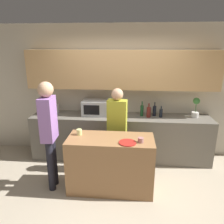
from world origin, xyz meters
The scene contains 16 objects.
ground_plane centered at (0.00, 0.00, 0.00)m, with size 14.00×14.00×0.00m, color #BCAD93.
back_wall centered at (0.00, 1.66, 1.54)m, with size 6.40×0.40×2.70m.
back_counter centered at (0.00, 1.39, 0.46)m, with size 3.60×0.62×0.92m.
kitchen_island centered at (-0.10, 0.33, 0.45)m, with size 1.35×0.60×0.90m.
microwave centered at (-0.52, 1.47, 1.07)m, with size 0.52×0.39×0.30m.
toaster centered at (-1.45, 1.47, 1.01)m, with size 0.26×0.16×0.18m.
potted_plant centered at (1.47, 1.47, 1.11)m, with size 0.14×0.14×0.40m.
bottle_0 centered at (0.42, 1.45, 1.03)m, with size 0.06×0.06×0.30m.
bottle_1 centered at (0.56, 1.38, 1.02)m, with size 0.08×0.08×0.28m.
bottle_2 centered at (0.68, 1.49, 1.02)m, with size 0.07×0.07×0.28m.
bottle_3 centered at (0.80, 1.40, 1.00)m, with size 0.06×0.06×0.23m.
plate_on_island centered at (0.17, 0.18, 0.91)m, with size 0.26×0.26×0.01m.
cup_0 centered at (-0.62, 0.43, 0.94)m, with size 0.09×0.09×0.09m.
cup_1 centered at (0.36, 0.22, 0.94)m, with size 0.09×0.09×0.08m.
person_left centered at (-0.04, 0.89, 0.93)m, with size 0.36×0.23×1.58m.
person_center centered at (-1.06, 0.28, 1.07)m, with size 0.23×0.35×1.78m.
Camera 1 is at (0.20, -2.78, 2.28)m, focal length 35.00 mm.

